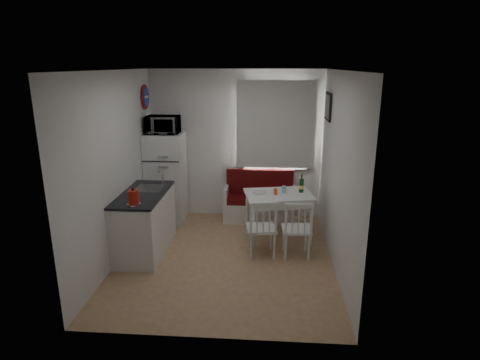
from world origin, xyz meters
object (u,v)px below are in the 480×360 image
object	(u,v)px
bench	(259,204)
kitchen_counter	(145,222)
kettle	(133,197)
wine_bottle	(302,183)
dining_table	(279,199)
fridge	(166,178)
chair_right	(297,224)
chair_left	(261,223)
microwave	(163,125)

from	to	relation	value
bench	kitchen_counter	bearing A→B (deg)	-140.43
kettle	wine_bottle	world-z (taller)	kettle
bench	wine_bottle	world-z (taller)	wine_bottle
dining_table	fridge	world-z (taller)	fridge
kettle	wine_bottle	bearing A→B (deg)	27.84
dining_table	chair_right	world-z (taller)	chair_right
kitchen_counter	fridge	xyz separation A→B (m)	(0.02, 1.24, 0.32)
chair_right	wine_bottle	world-z (taller)	wine_bottle
chair_right	kettle	bearing A→B (deg)	-171.94
kettle	wine_bottle	xyz separation A→B (m)	(2.25, 1.19, -0.11)
chair_left	fridge	bearing A→B (deg)	131.41
bench	microwave	distance (m)	2.15
fridge	wine_bottle	distance (m)	2.36
microwave	wine_bottle	xyz separation A→B (m)	(2.28, -0.54, -0.80)
bench	microwave	world-z (taller)	microwave
fridge	kitchen_counter	bearing A→B (deg)	-90.90
bench	chair_right	xyz separation A→B (m)	(0.56, -1.46, 0.24)
chair_left	microwave	bearing A→B (deg)	132.46
fridge	wine_bottle	size ratio (longest dim) A/B	5.29
dining_table	microwave	world-z (taller)	microwave
dining_table	chair_left	size ratio (longest dim) A/B	2.41
chair_right	fridge	xyz separation A→B (m)	(-2.18, 1.35, 0.25)
chair_left	microwave	size ratio (longest dim) A/B	0.87
kitchen_counter	dining_table	world-z (taller)	kitchen_counter
chair_left	dining_table	bearing A→B (deg)	59.39
bench	chair_left	xyz separation A→B (m)	(0.06, -1.46, 0.24)
microwave	fridge	bearing A→B (deg)	90.00
kitchen_counter	microwave	world-z (taller)	microwave
kitchen_counter	dining_table	xyz separation A→B (m)	(1.95, 0.55, 0.22)
chair_left	chair_right	bearing A→B (deg)	-9.79
fridge	kettle	size ratio (longest dim) A/B	6.76
bench	chair_right	bearing A→B (deg)	-68.86
bench	fridge	world-z (taller)	fridge
chair_left	fridge	world-z (taller)	fridge
bench	kettle	distance (m)	2.57
bench	chair_right	world-z (taller)	bench
kitchen_counter	bench	world-z (taller)	kitchen_counter
bench	dining_table	distance (m)	0.94
chair_right	fridge	bearing A→B (deg)	145.00
kitchen_counter	wine_bottle	world-z (taller)	kitchen_counter
kitchen_counter	chair_left	distance (m)	1.71
dining_table	kettle	bearing A→B (deg)	-161.29
dining_table	wine_bottle	distance (m)	0.43
chair_right	microwave	size ratio (longest dim) A/B	0.86
wine_bottle	fridge	bearing A→B (deg)	165.49
fridge	microwave	size ratio (longest dim) A/B	2.89
kitchen_counter	chair_right	xyz separation A→B (m)	(2.20, -0.11, 0.08)
fridge	wine_bottle	world-z (taller)	fridge
bench	dining_table	world-z (taller)	bench
bench	dining_table	size ratio (longest dim) A/B	1.10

